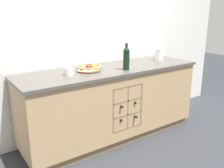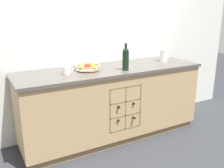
# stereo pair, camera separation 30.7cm
# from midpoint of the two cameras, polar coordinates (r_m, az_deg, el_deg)

# --- Properties ---
(ground_plane) EXTENTS (14.00, 14.00, 0.00)m
(ground_plane) POSITION_cam_midpoint_polar(r_m,az_deg,el_deg) (3.34, 2.69, -11.73)
(ground_plane) COLOR #2D3035
(back_wall) EXTENTS (4.68, 0.06, 2.55)m
(back_wall) POSITION_cam_midpoint_polar(r_m,az_deg,el_deg) (3.29, -0.57, 11.21)
(back_wall) COLOR silver
(back_wall) RESTS_ON ground_plane
(kitchen_island) EXTENTS (2.32, 0.69, 0.90)m
(kitchen_island) POSITION_cam_midpoint_polar(r_m,az_deg,el_deg) (3.14, 2.82, -4.36)
(kitchen_island) COLOR olive
(kitchen_island) RESTS_ON ground_plane
(fruit_bowl) EXTENTS (0.30, 0.30, 0.09)m
(fruit_bowl) POSITION_cam_midpoint_polar(r_m,az_deg,el_deg) (2.90, -2.50, 3.89)
(fruit_bowl) COLOR tan
(fruit_bowl) RESTS_ON kitchen_island
(white_pitcher) EXTENTS (0.17, 0.11, 0.16)m
(white_pitcher) POSITION_cam_midpoint_polar(r_m,az_deg,el_deg) (3.54, 14.23, 6.40)
(white_pitcher) COLOR white
(white_pitcher) RESTS_ON kitchen_island
(ceramic_mug) EXTENTS (0.13, 0.09, 0.09)m
(ceramic_mug) POSITION_cam_midpoint_polar(r_m,az_deg,el_deg) (2.73, -7.22, 3.04)
(ceramic_mug) COLOR white
(ceramic_mug) RESTS_ON kitchen_island
(standing_wine_bottle) EXTENTS (0.08, 0.08, 0.31)m
(standing_wine_bottle) POSITION_cam_midpoint_polar(r_m,az_deg,el_deg) (2.91, 6.17, 5.84)
(standing_wine_bottle) COLOR black
(standing_wine_bottle) RESTS_ON kitchen_island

